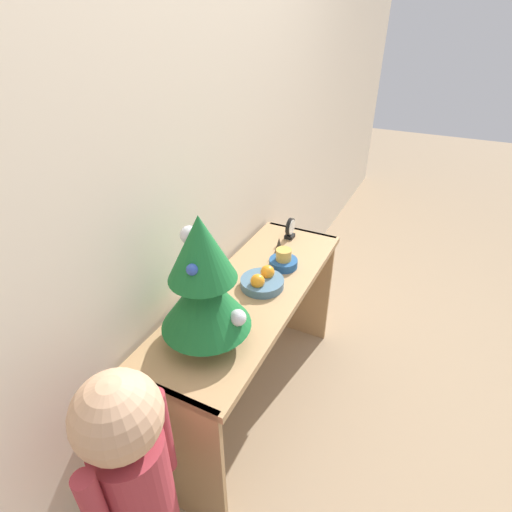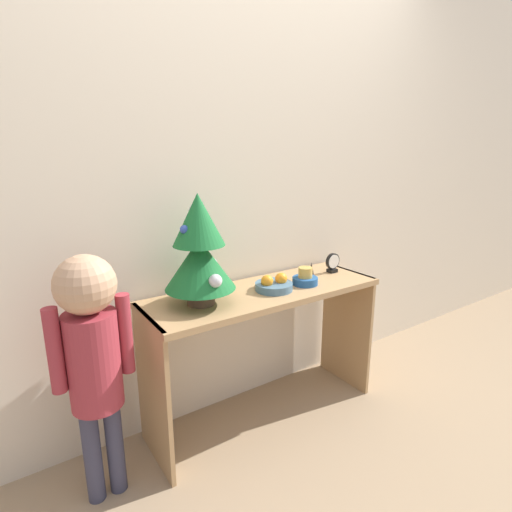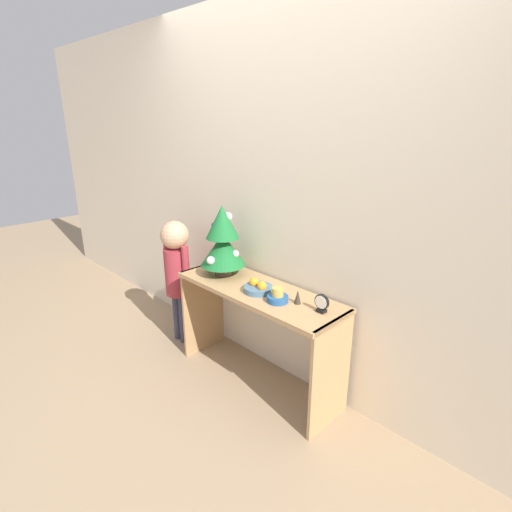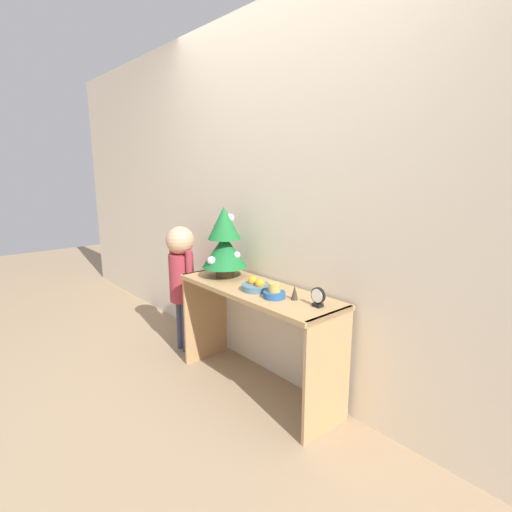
# 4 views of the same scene
# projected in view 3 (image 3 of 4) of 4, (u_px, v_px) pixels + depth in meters

# --- Properties ---
(ground_plane) EXTENTS (12.00, 12.00, 0.00)m
(ground_plane) POSITION_uv_depth(u_px,v_px,m) (236.00, 393.00, 2.70)
(ground_plane) COLOR #997F60
(back_wall) EXTENTS (7.00, 0.05, 2.50)m
(back_wall) POSITION_uv_depth(u_px,v_px,m) (285.00, 202.00, 2.59)
(back_wall) COLOR beige
(back_wall) RESTS_ON ground_plane
(console_table) EXTENTS (1.22, 0.41, 0.71)m
(console_table) POSITION_uv_depth(u_px,v_px,m) (258.00, 310.00, 2.66)
(console_table) COLOR tan
(console_table) RESTS_ON ground_plane
(mini_tree) EXTENTS (0.32, 0.32, 0.50)m
(mini_tree) POSITION_uv_depth(u_px,v_px,m) (223.00, 241.00, 2.76)
(mini_tree) COLOR #4C3828
(mini_tree) RESTS_ON console_table
(fruit_bowl) EXTENTS (0.19, 0.19, 0.08)m
(fruit_bowl) POSITION_uv_depth(u_px,v_px,m) (258.00, 288.00, 2.55)
(fruit_bowl) COLOR #476B84
(fruit_bowl) RESTS_ON console_table
(singing_bowl) EXTENTS (0.13, 0.13, 0.09)m
(singing_bowl) POSITION_uv_depth(u_px,v_px,m) (278.00, 297.00, 2.41)
(singing_bowl) COLOR #235189
(singing_bowl) RESTS_ON console_table
(desk_clock) EXTENTS (0.09, 0.04, 0.11)m
(desk_clock) POSITION_uv_depth(u_px,v_px,m) (322.00, 304.00, 2.28)
(desk_clock) COLOR black
(desk_clock) RESTS_ON console_table
(figurine) EXTENTS (0.04, 0.04, 0.09)m
(figurine) POSITION_uv_depth(u_px,v_px,m) (298.00, 297.00, 2.39)
(figurine) COLOR #382D23
(figurine) RESTS_ON console_table
(child_figure) EXTENTS (0.30, 0.22, 1.02)m
(child_figure) POSITION_uv_depth(u_px,v_px,m) (177.00, 265.00, 3.14)
(child_figure) COLOR #38384C
(child_figure) RESTS_ON ground_plane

